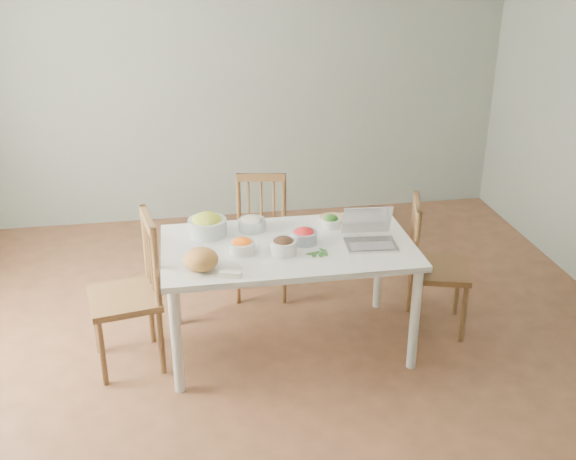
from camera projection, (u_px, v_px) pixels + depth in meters
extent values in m
cube|color=#4C2F1E|center=(277.00, 362.00, 4.40)|extent=(5.00, 5.00, 0.00)
cube|color=gray|center=(234.00, 75.00, 6.10)|extent=(5.00, 0.00, 2.70)
ellipsoid|color=#A6703B|center=(201.00, 259.00, 3.95)|extent=(0.20, 0.20, 0.13)
cube|color=white|center=(231.00, 274.00, 3.89)|extent=(0.13, 0.06, 0.03)
cylinder|color=tan|center=(333.00, 218.00, 4.65)|extent=(0.23, 0.23, 0.02)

